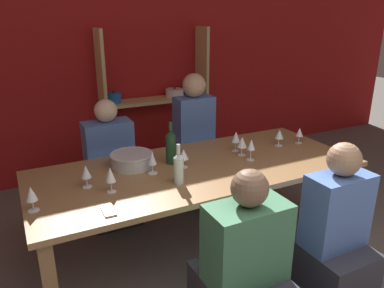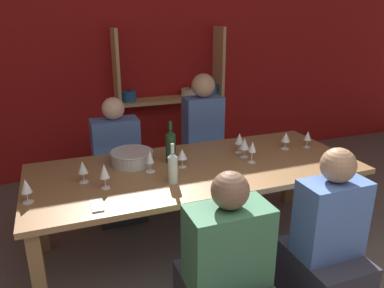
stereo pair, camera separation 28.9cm
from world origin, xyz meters
TOP-DOWN VIEW (x-y plane):
  - wall_back_red at (0.00, 3.83)m, footprint 8.80×0.06m
  - shelf_unit at (0.35, 3.63)m, footprint 1.29×0.30m
  - dining_table at (-0.03, 1.87)m, footprint 2.50×1.03m
  - mixing_bowl at (-0.47, 2.10)m, footprint 0.33×0.33m
  - wine_bottle_green at (-0.18, 2.02)m, footprint 0.08×0.08m
  - wine_bottle_dark at (-0.28, 1.67)m, footprint 0.07×0.07m
  - wine_glass_empty_a at (0.42, 2.03)m, footprint 0.07×0.07m
  - wine_glass_red_a at (0.41, 1.80)m, footprint 0.06×0.06m
  - wine_glass_white_a at (-0.13, 1.90)m, footprint 0.08×0.08m
  - wine_glass_white_b at (-1.21, 1.71)m, footprint 0.07×0.07m
  - wine_glass_red_b at (-0.86, 1.89)m, footprint 0.07×0.07m
  - wine_glass_red_c at (-0.73, 1.74)m, footprint 0.07×0.07m
  - wine_glass_red_d at (0.83, 1.97)m, footprint 0.08×0.08m
  - wine_glass_white_c at (0.41, 1.92)m, footprint 0.08×0.08m
  - wine_glass_empty_b at (-0.38, 1.90)m, footprint 0.07×0.07m
  - wine_glass_empty_c at (1.04, 1.94)m, footprint 0.07×0.07m
  - cell_phone at (-0.82, 1.50)m, footprint 0.07×0.15m
  - person_near_a at (0.52, 1.00)m, footprint 0.41×0.51m
  - person_far_a at (0.37, 2.71)m, footprint 0.38×0.47m
  - person_near_b at (-0.20, 0.97)m, footprint 0.46×0.57m
  - person_far_b at (-0.50, 2.69)m, footprint 0.42×0.53m

SIDE VIEW (x-z plane):
  - person_near_b at x=-0.20m, z-range -0.16..0.93m
  - person_near_a at x=0.52m, z-range -0.15..0.96m
  - person_far_b at x=-0.50m, z-range -0.16..0.99m
  - person_far_a at x=0.37m, z-range -0.16..1.15m
  - shelf_unit at x=0.35m, z-range -0.29..1.41m
  - dining_table at x=-0.03m, z-range 0.30..1.04m
  - cell_phone at x=-0.82m, z-range 0.74..0.75m
  - mixing_bowl at x=-0.47m, z-range 0.74..0.85m
  - wine_glass_empty_c at x=1.04m, z-range 0.77..0.91m
  - wine_glass_red_d at x=0.83m, z-range 0.77..0.91m
  - wine_glass_white_a at x=-0.13m, z-range 0.77..0.91m
  - wine_glass_white_b at x=-1.21m, z-range 0.77..0.92m
  - wine_glass_red_b at x=-0.86m, z-range 0.77..0.93m
  - wine_glass_white_c at x=0.41m, z-range 0.77..0.93m
  - wine_glass_empty_b at x=-0.38m, z-range 0.77..0.94m
  - wine_bottle_dark at x=-0.28m, z-range 0.71..1.00m
  - wine_glass_red_c at x=-0.73m, z-range 0.77..0.95m
  - wine_glass_empty_a at x=0.42m, z-range 0.78..0.95m
  - wine_glass_red_a at x=0.41m, z-range 0.78..0.95m
  - wine_bottle_green at x=-0.18m, z-range 0.71..1.04m
  - wall_back_red at x=0.00m, z-range 0.00..2.70m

